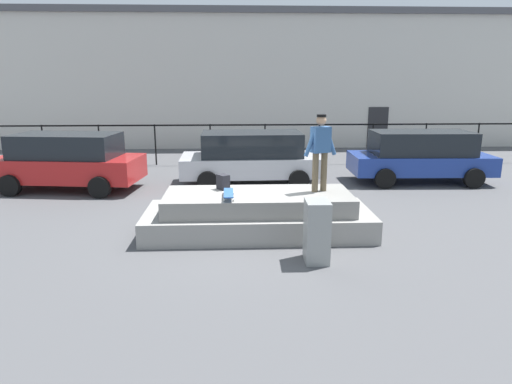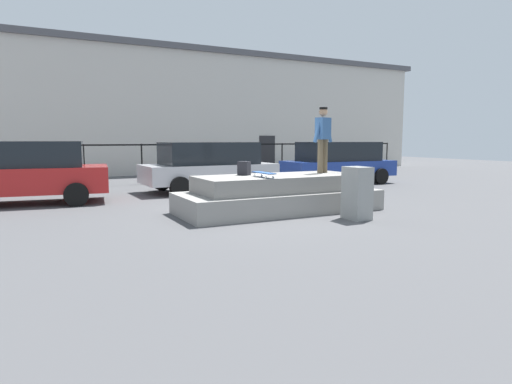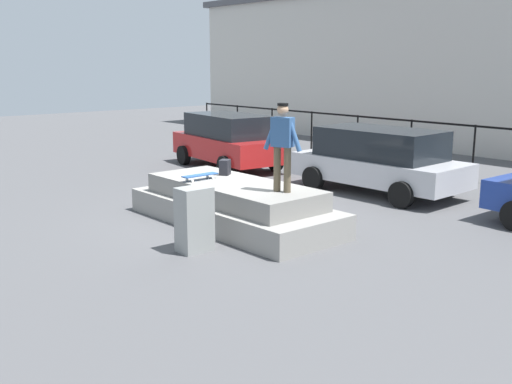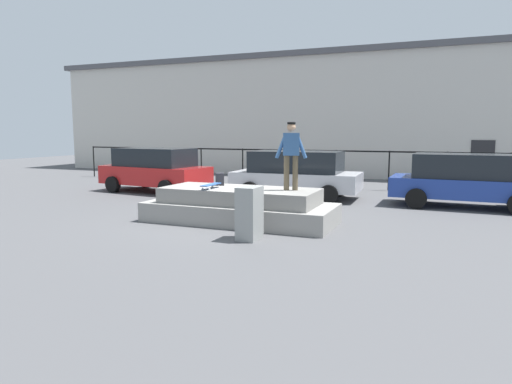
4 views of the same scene
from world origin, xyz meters
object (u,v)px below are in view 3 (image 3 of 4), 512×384
(skateboard, at_px, (200,175))
(car_silver_hatchback_mid, at_px, (379,159))
(car_red_hatchback_near, at_px, (228,140))
(skateboarder, at_px, (282,141))
(backpack, at_px, (225,167))
(utility_box, at_px, (194,220))

(skateboard, xyz_separation_m, car_silver_hatchback_mid, (0.68, 5.27, -0.11))
(skateboard, height_order, car_red_hatchback_near, car_red_hatchback_near)
(skateboard, bearing_deg, car_red_hatchback_near, 136.75)
(skateboarder, height_order, car_silver_hatchback_mid, skateboarder)
(backpack, distance_m, car_silver_hatchback_mid, 4.57)
(utility_box, bearing_deg, skateboard, 142.44)
(backpack, height_order, car_red_hatchback_near, car_red_hatchback_near)
(backpack, bearing_deg, skateboarder, 47.29)
(backpack, height_order, car_silver_hatchback_mid, car_silver_hatchback_mid)
(skateboard, relative_size, car_silver_hatchback_mid, 0.18)
(skateboarder, distance_m, car_red_hatchback_near, 8.26)
(utility_box, bearing_deg, skateboarder, 79.96)
(backpack, relative_size, utility_box, 0.29)
(backpack, relative_size, car_silver_hatchback_mid, 0.07)
(car_silver_hatchback_mid, bearing_deg, skateboard, -97.31)
(car_red_hatchback_near, height_order, car_silver_hatchback_mid, car_red_hatchback_near)
(backpack, bearing_deg, car_silver_hatchback_mid, 134.47)
(skateboarder, bearing_deg, utility_box, -101.10)
(skateboard, xyz_separation_m, car_red_hatchback_near, (-5.01, 4.71, -0.09))
(skateboarder, bearing_deg, backpack, 172.60)
(backpack, bearing_deg, car_red_hatchback_near, -164.19)
(car_red_hatchback_near, height_order, utility_box, car_red_hatchback_near)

